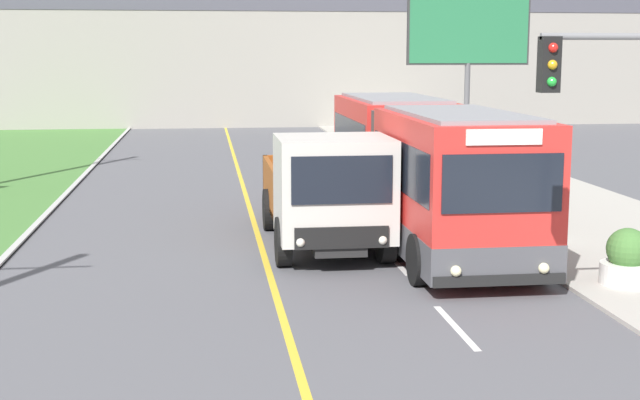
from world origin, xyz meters
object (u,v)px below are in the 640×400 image
Objects in this scene: dump_truck at (328,195)px; planter_round_second at (540,218)px; planter_round_third at (492,191)px; traffic_light_mast at (634,133)px; planter_round_near at (627,260)px; city_bus at (421,168)px; planter_round_far at (449,171)px; billboard_large at (469,35)px.

dump_truck is 5.82× the size of planter_round_second.
planter_round_third is (5.32, 4.69, -0.76)m from dump_truck.
traffic_light_mast is 7.91m from planter_round_second.
planter_round_near is (1.58, 3.10, -2.69)m from traffic_light_mast.
city_bus is 3.09m from dump_truck.
traffic_light_mast is (3.61, -6.81, 1.93)m from dump_truck.
traffic_light_mast reaches higher than dump_truck.
dump_truck is 5.72× the size of planter_round_far.
city_bus is at bearing 97.22° from traffic_light_mast.
traffic_light_mast is 0.74× the size of billboard_large.
city_bus is 7.71m from planter_round_far.
planter_round_near is (-3.35, -21.79, -4.61)m from billboard_large.
planter_round_second is at bearing 91.38° from planter_round_near.
billboard_large is 6.23× the size of planter_round_third.
planter_round_second is at bearing 5.52° from dump_truck.
city_bus is at bearing -133.45° from planter_round_third.
planter_round_near is (5.20, -3.71, -0.77)m from dump_truck.
traffic_light_mast is at bearing -101.48° from planter_round_second.
planter_round_near is at bearing -88.62° from planter_round_second.
city_bus is at bearing -110.90° from planter_round_far.
traffic_light_mast is 4.68× the size of planter_round_near.
dump_truck is 7.13m from planter_round_third.
traffic_light_mast is at bearing -82.78° from city_bus.
planter_round_second is at bearing 78.52° from traffic_light_mast.
dump_truck is (-2.53, -1.75, -0.32)m from city_bus.
dump_truck is 1.35× the size of traffic_light_mast.
billboard_large is (6.02, 16.33, 3.53)m from city_bus.
planter_round_near is 8.40m from planter_round_third.
planter_round_second is (1.48, 7.30, -2.65)m from traffic_light_mast.
planter_round_far is at bearing -109.70° from billboard_large.
planter_round_near is at bearing -63.98° from city_bus.
dump_truck is 6.30× the size of planter_round_near.
dump_truck is at bearing -145.28° from city_bus.
city_bus reaches higher than planter_round_far.
traffic_light_mast is at bearing -95.97° from planter_round_far.
planter_round_near is at bearing -98.74° from billboard_large.
planter_round_near is (2.67, -5.46, -1.08)m from city_bus.
city_bus reaches higher than planter_round_second.
planter_round_near is at bearing 62.92° from traffic_light_mast.
billboard_large is 14.52m from planter_round_third.
dump_truck is at bearing -174.48° from planter_round_second.
city_bus is 3.04m from planter_round_second.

